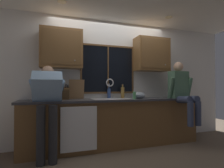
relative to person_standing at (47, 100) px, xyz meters
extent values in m
cube|color=silver|center=(1.25, 0.65, 0.33)|extent=(5.83, 0.12, 2.55)
cylinder|color=#FFEAB2|center=(0.22, -0.01, 1.60)|extent=(0.14, 0.14, 0.01)
cylinder|color=#FFEAB2|center=(2.28, -0.01, 1.60)|extent=(0.14, 0.14, 0.01)
cube|color=black|center=(1.19, 0.59, 0.58)|extent=(1.10, 0.02, 0.95)
cube|color=brown|center=(1.19, 0.58, 1.07)|extent=(1.17, 0.02, 0.04)
cube|color=brown|center=(1.19, 0.58, 0.09)|extent=(1.17, 0.02, 0.04)
cube|color=brown|center=(0.62, 0.58, 0.58)|extent=(0.03, 0.02, 0.95)
cube|color=brown|center=(1.76, 0.58, 0.58)|extent=(0.03, 0.02, 0.95)
cube|color=brown|center=(1.19, 0.57, 0.58)|extent=(0.02, 0.02, 0.95)
cube|color=brown|center=(1.25, 0.30, -0.51)|extent=(3.43, 0.58, 0.88)
cube|color=#38383D|center=(1.25, 0.28, -0.05)|extent=(3.49, 0.62, 0.04)
cube|color=white|center=(0.50, -0.01, -0.49)|extent=(0.60, 0.02, 0.74)
cube|color=brown|center=(0.23, 0.43, 0.91)|extent=(0.75, 0.33, 0.72)
cube|color=brown|center=(0.23, 0.26, 0.91)|extent=(0.67, 0.01, 0.62)
sphere|color=#B2B2B7|center=(0.46, 0.25, 0.68)|extent=(0.02, 0.02, 0.02)
cube|color=brown|center=(2.15, 0.43, 0.91)|extent=(0.75, 0.33, 0.72)
cube|color=brown|center=(2.15, 0.26, 0.91)|extent=(0.67, 0.01, 0.62)
sphere|color=#B2B2B7|center=(2.37, 0.25, 0.68)|extent=(0.02, 0.02, 0.02)
cube|color=#B7B7BC|center=(1.19, 0.29, -0.04)|extent=(0.80, 0.46, 0.02)
cube|color=#9C9CA0|center=(0.99, 0.29, -0.14)|extent=(0.36, 0.42, 0.20)
cube|color=#9C9CA0|center=(1.39, 0.29, -0.14)|extent=(0.36, 0.42, 0.20)
cube|color=#B7B7BC|center=(1.19, 0.29, -0.14)|extent=(0.04, 0.42, 0.20)
cylinder|color=silver|center=(1.19, 0.51, 0.12)|extent=(0.03, 0.03, 0.30)
torus|color=silver|center=(1.19, 0.45, 0.29)|extent=(0.16, 0.02, 0.16)
cylinder|color=silver|center=(1.27, 0.51, 0.02)|extent=(0.03, 0.03, 0.09)
cylinder|color=#262628|center=(-0.08, -0.17, -0.51)|extent=(0.13, 0.13, 0.88)
cylinder|color=#262628|center=(0.09, -0.17, -0.51)|extent=(0.13, 0.13, 0.88)
cube|color=#8CB2DB|center=(0.00, 0.02, 0.16)|extent=(0.44, 0.54, 0.59)
sphere|color=tan|center=(0.00, 0.26, 0.47)|extent=(0.21, 0.21, 0.21)
cylinder|color=#8CB2DB|center=(-0.22, 0.20, 0.21)|extent=(0.09, 0.52, 0.26)
cylinder|color=#8CB2DB|center=(0.22, 0.20, 0.21)|extent=(0.09, 0.52, 0.26)
cylinder|color=#384260|center=(2.52, -0.10, -0.05)|extent=(0.14, 0.43, 0.16)
cylinder|color=#384260|center=(2.70, -0.10, -0.05)|extent=(0.14, 0.43, 0.16)
cylinder|color=#384260|center=(2.52, -0.31, -0.30)|extent=(0.11, 0.11, 0.46)
cylinder|color=#384260|center=(2.70, -0.31, -0.30)|extent=(0.11, 0.11, 0.46)
cube|color=#4C7259|center=(2.61, 0.12, 0.25)|extent=(0.42, 0.24, 0.56)
sphere|color=tan|center=(2.61, 0.12, 0.63)|extent=(0.20, 0.20, 0.20)
cylinder|color=#4C7259|center=(2.38, 0.07, 0.17)|extent=(0.08, 0.20, 0.47)
cylinder|color=#4C7259|center=(2.84, 0.07, 0.17)|extent=(0.08, 0.20, 0.47)
cube|color=brown|center=(0.31, 0.39, 0.08)|extent=(0.12, 0.18, 0.25)
cylinder|color=black|center=(0.28, 0.34, 0.23)|extent=(0.02, 0.05, 0.09)
cylinder|color=black|center=(0.31, 0.34, 0.22)|extent=(0.02, 0.04, 0.08)
cylinder|color=black|center=(0.35, 0.34, 0.22)|extent=(0.02, 0.04, 0.06)
cube|color=#997047|center=(0.52, 0.50, 0.16)|extent=(0.29, 0.10, 0.38)
ellipsoid|color=#8C99A8|center=(1.73, 0.26, 0.04)|extent=(0.28, 0.28, 0.14)
cylinder|color=#59A566|center=(1.58, 0.12, 0.05)|extent=(0.06, 0.06, 0.14)
cylinder|color=silver|center=(1.58, 0.12, 0.14)|extent=(0.02, 0.02, 0.04)
cylinder|color=silver|center=(1.58, 0.10, 0.17)|extent=(0.01, 0.04, 0.01)
cylinder|color=olive|center=(1.47, 0.46, 0.09)|extent=(0.07, 0.07, 0.23)
cylinder|color=brown|center=(1.47, 0.46, 0.23)|extent=(0.03, 0.03, 0.06)
cylinder|color=black|center=(1.47, 0.46, 0.26)|extent=(0.04, 0.04, 0.01)
cylinder|color=#334C8C|center=(1.18, 0.49, 0.07)|extent=(0.07, 0.07, 0.20)
cylinder|color=navy|center=(1.18, 0.49, 0.20)|extent=(0.03, 0.03, 0.05)
cylinder|color=black|center=(1.18, 0.49, 0.23)|extent=(0.03, 0.03, 0.01)
camera|label=1|loc=(0.06, -3.02, 0.21)|focal=28.80mm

